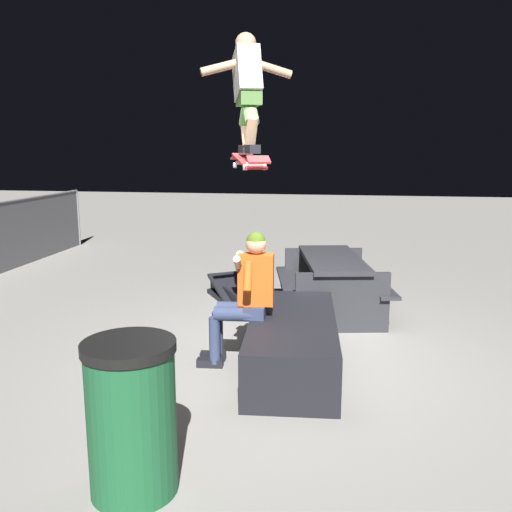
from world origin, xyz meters
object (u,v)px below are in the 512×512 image
Objects in this scene: picnic_table_back at (332,276)px; trash_bin at (132,417)px; ledge_box_main at (293,343)px; kicker_ramp at (247,296)px; skater_airborne at (248,87)px; skateboard at (249,161)px; person_sitting_on_ledge at (245,292)px.

trash_bin is (-4.01, 1.12, -0.00)m from picnic_table_back.
ledge_box_main is 2.47m from kicker_ramp.
ledge_box_main is 1.81× the size of skater_airborne.
skateboard is at bearing 70.08° from ledge_box_main.
picnic_table_back is (1.90, -0.33, 0.24)m from ledge_box_main.
person_sitting_on_ledge is 1.36× the size of trash_bin.
ledge_box_main is 2.05× the size of trash_bin.
picnic_table_back is at bearing -22.92° from person_sitting_on_ledge.
trash_bin is at bearing 159.34° from ledge_box_main.
picnic_table_back is at bearing -24.36° from skateboard.
picnic_table_back is (1.73, -0.78, -1.51)m from skateboard.
person_sitting_on_ledge is at bearing -178.36° from skater_airborne.
skateboard reaches higher than trash_bin.
kicker_ramp is at bearing 1.02° from trash_bin.
skater_airborne is (0.21, 0.01, 1.94)m from person_sitting_on_ledge.
skateboard is 2.75m from trash_bin.
picnic_table_back is at bearing -108.53° from kicker_ramp.
trash_bin is at bearing 171.36° from person_sitting_on_ledge.
kicker_ramp is (2.29, 0.40, -0.69)m from person_sitting_on_ledge.
person_sitting_on_ledge is 0.70× the size of picnic_table_back.
person_sitting_on_ledge is 1.20× the size of skater_airborne.
kicker_ramp is 1.34m from picnic_table_back.
ledge_box_main is 0.69m from person_sitting_on_ledge.
picnic_table_back is (-0.40, -1.20, 0.43)m from kicker_ramp.
trash_bin is at bearing 172.27° from skater_airborne.
skateboard is (0.16, -0.01, 1.25)m from person_sitting_on_ledge.
person_sitting_on_ledge is 2.16m from trash_bin.
person_sitting_on_ledge is at bearing -170.08° from kicker_ramp.
person_sitting_on_ledge reaches higher than kicker_ramp.
trash_bin is at bearing 164.38° from picnic_table_back.
trash_bin reaches higher than ledge_box_main.
skater_airborne reaches higher than person_sitting_on_ledge.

